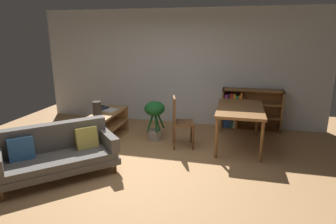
{
  "coord_description": "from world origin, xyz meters",
  "views": [
    {
      "loc": [
        1.37,
        -3.97,
        2.11
      ],
      "look_at": [
        0.26,
        0.58,
        0.83
      ],
      "focal_mm": 30.28,
      "sensor_mm": 36.0,
      "label": 1
    }
  ],
  "objects_px": {
    "open_laptop": "(107,109)",
    "dining_chair_near": "(179,119)",
    "desk_speaker": "(97,109)",
    "dining_table": "(240,111)",
    "bookshelf": "(247,109)",
    "potted_floor_plant": "(155,115)",
    "fabric_couch": "(57,152)",
    "media_console": "(107,126)"
  },
  "relations": [
    {
      "from": "fabric_couch",
      "to": "dining_table",
      "type": "distance_m",
      "value": 3.3
    },
    {
      "from": "media_console",
      "to": "dining_chair_near",
      "type": "xyz_separation_m",
      "value": [
        1.52,
        -0.02,
        0.26
      ]
    },
    {
      "from": "dining_table",
      "to": "desk_speaker",
      "type": "bearing_deg",
      "value": -167.91
    },
    {
      "from": "media_console",
      "to": "fabric_couch",
      "type": "bearing_deg",
      "value": -92.73
    },
    {
      "from": "desk_speaker",
      "to": "dining_chair_near",
      "type": "bearing_deg",
      "value": 9.73
    },
    {
      "from": "dining_table",
      "to": "bookshelf",
      "type": "xyz_separation_m",
      "value": [
        0.17,
        1.12,
        -0.24
      ]
    },
    {
      "from": "dining_chair_near",
      "to": "dining_table",
      "type": "bearing_deg",
      "value": 15.34
    },
    {
      "from": "open_laptop",
      "to": "dining_chair_near",
      "type": "relative_size",
      "value": 0.49
    },
    {
      "from": "fabric_couch",
      "to": "media_console",
      "type": "xyz_separation_m",
      "value": [
        0.08,
        1.58,
        -0.08
      ]
    },
    {
      "from": "media_console",
      "to": "open_laptop",
      "type": "bearing_deg",
      "value": 106.59
    },
    {
      "from": "open_laptop",
      "to": "desk_speaker",
      "type": "height_order",
      "value": "desk_speaker"
    },
    {
      "from": "bookshelf",
      "to": "media_console",
      "type": "bearing_deg",
      "value": -153.35
    },
    {
      "from": "open_laptop",
      "to": "desk_speaker",
      "type": "bearing_deg",
      "value": -88.84
    },
    {
      "from": "fabric_couch",
      "to": "desk_speaker",
      "type": "xyz_separation_m",
      "value": [
        0.03,
        1.29,
        0.36
      ]
    },
    {
      "from": "desk_speaker",
      "to": "potted_floor_plant",
      "type": "relative_size",
      "value": 0.36
    },
    {
      "from": "fabric_couch",
      "to": "dining_chair_near",
      "type": "height_order",
      "value": "dining_chair_near"
    },
    {
      "from": "open_laptop",
      "to": "dining_chair_near",
      "type": "bearing_deg",
      "value": -6.92
    },
    {
      "from": "desk_speaker",
      "to": "bookshelf",
      "type": "bearing_deg",
      "value": 30.74
    },
    {
      "from": "media_console",
      "to": "bookshelf",
      "type": "distance_m",
      "value": 3.14
    },
    {
      "from": "fabric_couch",
      "to": "dining_chair_near",
      "type": "xyz_separation_m",
      "value": [
        1.6,
        1.56,
        0.18
      ]
    },
    {
      "from": "desk_speaker",
      "to": "potted_floor_plant",
      "type": "xyz_separation_m",
      "value": [
        1.0,
        0.53,
        -0.21
      ]
    },
    {
      "from": "desk_speaker",
      "to": "potted_floor_plant",
      "type": "height_order",
      "value": "desk_speaker"
    },
    {
      "from": "fabric_couch",
      "to": "media_console",
      "type": "distance_m",
      "value": 1.58
    },
    {
      "from": "media_console",
      "to": "bookshelf",
      "type": "height_order",
      "value": "bookshelf"
    },
    {
      "from": "desk_speaker",
      "to": "open_laptop",
      "type": "bearing_deg",
      "value": 91.16
    },
    {
      "from": "dining_table",
      "to": "potted_floor_plant",
      "type": "bearing_deg",
      "value": -178.43
    },
    {
      "from": "fabric_couch",
      "to": "dining_table",
      "type": "bearing_deg",
      "value": 34.55
    },
    {
      "from": "potted_floor_plant",
      "to": "desk_speaker",
      "type": "bearing_deg",
      "value": -152.2
    },
    {
      "from": "fabric_couch",
      "to": "desk_speaker",
      "type": "height_order",
      "value": "desk_speaker"
    },
    {
      "from": "media_console",
      "to": "dining_chair_near",
      "type": "bearing_deg",
      "value": -0.63
    },
    {
      "from": "fabric_couch",
      "to": "bookshelf",
      "type": "distance_m",
      "value": 4.14
    },
    {
      "from": "media_console",
      "to": "dining_chair_near",
      "type": "distance_m",
      "value": 1.55
    },
    {
      "from": "fabric_couch",
      "to": "open_laptop",
      "type": "xyz_separation_m",
      "value": [
        0.02,
        1.75,
        0.23
      ]
    },
    {
      "from": "dining_table",
      "to": "bookshelf",
      "type": "bearing_deg",
      "value": 81.5
    },
    {
      "from": "fabric_couch",
      "to": "potted_floor_plant",
      "type": "distance_m",
      "value": 2.1
    },
    {
      "from": "desk_speaker",
      "to": "dining_chair_near",
      "type": "height_order",
      "value": "dining_chair_near"
    },
    {
      "from": "media_console",
      "to": "potted_floor_plant",
      "type": "xyz_separation_m",
      "value": [
        0.96,
        0.24,
        0.23
      ]
    },
    {
      "from": "open_laptop",
      "to": "desk_speaker",
      "type": "distance_m",
      "value": 0.48
    },
    {
      "from": "media_console",
      "to": "potted_floor_plant",
      "type": "height_order",
      "value": "potted_floor_plant"
    },
    {
      "from": "dining_table",
      "to": "dining_chair_near",
      "type": "height_order",
      "value": "dining_chair_near"
    },
    {
      "from": "desk_speaker",
      "to": "fabric_couch",
      "type": "bearing_deg",
      "value": -91.44
    },
    {
      "from": "open_laptop",
      "to": "dining_chair_near",
      "type": "distance_m",
      "value": 1.59
    }
  ]
}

